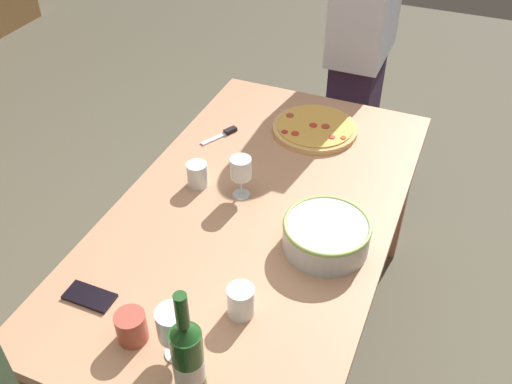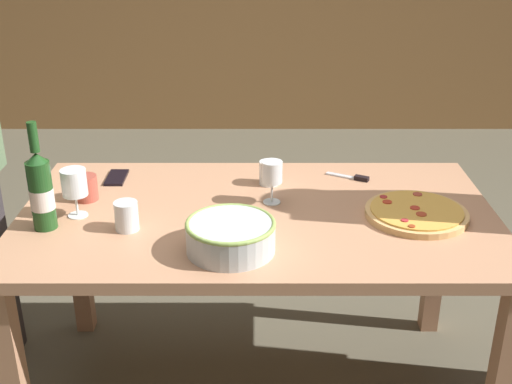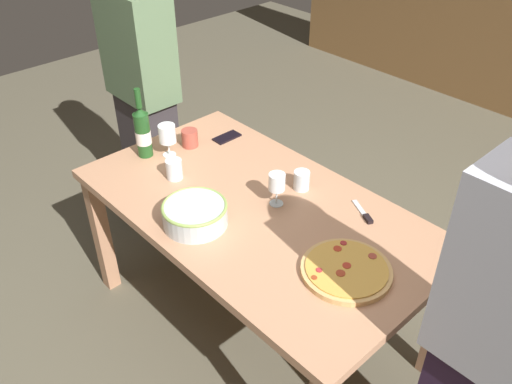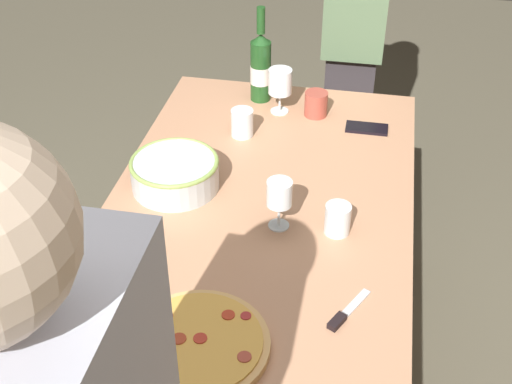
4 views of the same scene
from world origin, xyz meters
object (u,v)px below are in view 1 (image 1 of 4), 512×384
(cell_phone, at_px, (90,297))
(wine_glass_near_pizza, at_px, (241,170))
(serving_bowl, at_px, (326,234))
(cup_ceramic, at_px, (241,301))
(wine_bottle, at_px, (188,360))
(dining_table, at_px, (256,229))
(pizza, at_px, (315,128))
(wine_glass_by_bottle, at_px, (173,325))
(person_guest_left, at_px, (361,48))
(cup_spare, at_px, (131,327))
(pizza_knife, at_px, (224,134))
(cup_amber, at_px, (197,175))

(cell_phone, bearing_deg, wine_glass_near_pizza, 159.85)
(serving_bowl, distance_m, cup_ceramic, 0.36)
(serving_bowl, xyz_separation_m, wine_bottle, (-0.60, 0.15, 0.08))
(dining_table, height_order, pizza, pizza)
(dining_table, distance_m, wine_glass_by_bottle, 0.63)
(dining_table, bearing_deg, person_guest_left, -3.21)
(cup_spare, bearing_deg, serving_bowl, -35.26)
(wine_glass_near_pizza, relative_size, pizza_knife, 0.96)
(wine_glass_by_bottle, xyz_separation_m, cup_spare, (-0.00, 0.13, -0.07))
(wine_glass_by_bottle, bearing_deg, wine_glass_near_pizza, 9.13)
(cup_amber, height_order, cell_phone, cup_amber)
(wine_glass_near_pizza, relative_size, cup_ceramic, 1.61)
(cup_ceramic, distance_m, person_guest_left, 1.53)
(wine_glass_by_bottle, bearing_deg, cup_amber, 22.68)
(wine_bottle, distance_m, wine_glass_by_bottle, 0.12)
(cup_amber, relative_size, cup_ceramic, 0.94)
(cell_phone, bearing_deg, wine_bottle, 69.82)
(pizza, xyz_separation_m, cup_ceramic, (-0.94, -0.09, 0.03))
(wine_glass_near_pizza, xyz_separation_m, cup_ceramic, (-0.46, -0.20, -0.06))
(serving_bowl, relative_size, cup_ceramic, 2.84)
(wine_bottle, height_order, cup_ceramic, wine_bottle)
(wine_bottle, bearing_deg, person_guest_left, 1.64)
(pizza, bearing_deg, cup_spare, 173.07)
(cup_spare, relative_size, pizza_knife, 0.56)
(cup_spare, relative_size, cell_phone, 0.61)
(pizza, bearing_deg, serving_bowl, -159.26)
(serving_bowl, distance_m, wine_bottle, 0.62)
(cup_ceramic, bearing_deg, cup_amber, 38.67)
(wine_glass_by_bottle, distance_m, cell_phone, 0.34)
(wine_glass_by_bottle, xyz_separation_m, person_guest_left, (1.71, -0.03, -0.01))
(wine_glass_by_bottle, distance_m, cup_spare, 0.15)
(dining_table, height_order, wine_glass_near_pizza, wine_glass_near_pizza)
(wine_glass_near_pizza, bearing_deg, serving_bowl, -110.88)
(cup_spare, bearing_deg, dining_table, -9.58)
(wine_bottle, xyz_separation_m, cup_ceramic, (0.26, -0.01, -0.08))
(dining_table, relative_size, cell_phone, 11.11)
(pizza_knife, bearing_deg, wine_bottle, -158.87)
(wine_glass_near_pizza, relative_size, wine_glass_by_bottle, 0.93)
(cup_amber, xyz_separation_m, cup_spare, (-0.64, -0.14, 0.00))
(cup_ceramic, relative_size, cup_spare, 1.07)
(pizza_knife, bearing_deg, person_guest_left, -24.94)
(wine_bottle, distance_m, cup_spare, 0.24)
(dining_table, bearing_deg, wine_glass_near_pizza, 56.73)
(serving_bowl, relative_size, cup_spare, 3.04)
(wine_glass_by_bottle, bearing_deg, pizza_knife, 18.29)
(pizza, xyz_separation_m, cup_amber, (-0.48, 0.27, 0.03))
(pizza, relative_size, serving_bowl, 1.25)
(person_guest_left, bearing_deg, dining_table, -0.00)
(cup_ceramic, distance_m, pizza_knife, 0.88)
(dining_table, height_order, pizza_knife, pizza_knife)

